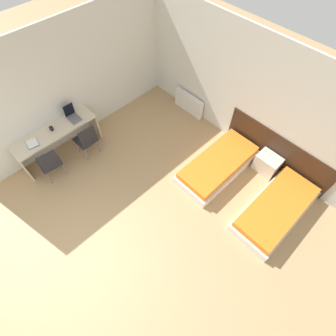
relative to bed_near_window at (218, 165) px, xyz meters
name	(u,v)px	position (x,y,z in m)	size (l,w,h in m)	color
ground_plane	(70,263)	(-0.52, -3.53, -0.17)	(20.00, 20.00, 0.00)	tan
wall_back	(239,90)	(-0.52, 1.03, 1.18)	(6.13, 0.05, 2.70)	silver
wall_left	(77,81)	(-3.11, -1.26, 1.18)	(0.05, 5.53, 2.70)	silver
headboard_panel	(276,152)	(0.75, 0.99, 0.28)	(2.47, 0.03, 0.91)	#382316
bed_near_window	(218,165)	(0.00, 0.00, 0.00)	(0.88, 1.92, 0.35)	silver
bed_near_door	(276,209)	(1.49, 0.00, 0.00)	(0.88, 1.92, 0.35)	silver
nightstand	(267,164)	(0.75, 0.77, 0.06)	(0.50, 0.37, 0.45)	beige
radiator	(189,103)	(-1.76, 0.91, 0.09)	(0.88, 0.12, 0.52)	silver
desk	(56,136)	(-2.82, -2.23, 0.41)	(0.54, 1.85, 0.75)	beige
chair_near_laptop	(86,139)	(-2.36, -1.78, 0.32)	(0.44, 0.44, 0.90)	#232328
chair_near_notebook	(50,162)	(-2.36, -2.69, 0.32)	(0.46, 0.46, 0.90)	#232328
laptop	(72,115)	(-2.86, -1.71, 0.65)	(0.32, 0.24, 0.33)	slate
open_notebook	(32,143)	(-2.80, -2.73, 0.59)	(0.30, 0.27, 0.02)	#1E4793
mug	(51,129)	(-2.86, -2.24, 0.62)	(0.08, 0.08, 0.09)	black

